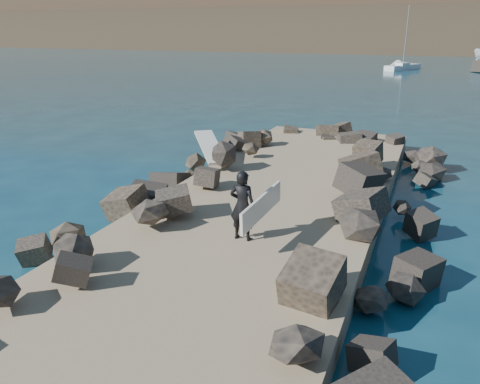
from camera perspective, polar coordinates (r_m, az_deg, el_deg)
The scene contains 7 objects.
ground at distance 12.31m, azimuth 1.78°, elevation -5.17°, with size 800.00×800.00×0.00m, color #0F384C.
jetty at distance 10.52m, azimuth -2.09°, elevation -7.86°, with size 6.00×26.00×0.60m, color #8C7759.
riprap_left at distance 12.19m, azimuth -13.66°, elevation -3.44°, with size 2.60×22.00×1.00m, color #262421.
riprap_right at distance 10.16m, azimuth 14.35°, elevation -8.28°, with size 2.60×22.00×1.00m, color black.
surfboard_resting at distance 16.62m, azimuth -3.65°, elevation 5.17°, with size 0.66×2.63×0.09m, color silver.
surfer_with_board at distance 10.30m, azimuth 0.63°, elevation -1.69°, with size 0.86×1.99×1.61m.
sailboat_b at distance 65.72m, azimuth 19.21°, elevation 14.18°, with size 4.15×6.54×7.97m.
Camera 1 is at (3.91, -10.50, 5.11)m, focal length 35.00 mm.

